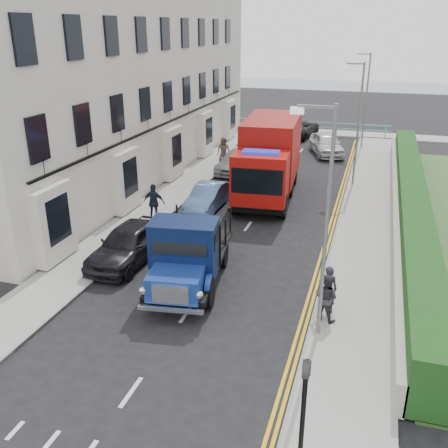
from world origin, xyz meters
The scene contains 23 objects.
ground centered at (0.00, 0.00, 0.00)m, with size 120.00×120.00×0.00m, color black.
pavement_west centered at (-5.20, 9.00, 0.06)m, with size 2.40×38.00×0.12m, color gray.
pavement_east centered at (5.30, 9.00, 0.06)m, with size 2.60×38.00×0.12m, color gray.
promenade centered at (0.00, 29.00, 0.06)m, with size 30.00×2.50×0.12m, color gray.
sea_plane centered at (0.00, 60.00, 0.00)m, with size 120.00×120.00×0.00m, color slate.
terrace_west centered at (-9.47, 13.00, 7.17)m, with size 6.31×30.20×14.25m.
garden_east centered at (7.21, 9.00, 0.90)m, with size 1.45×28.00×1.75m.
seafront_railing centered at (0.00, 28.20, 0.58)m, with size 13.00×0.08×1.11m.
lamp_near centered at (4.18, -2.00, 4.00)m, with size 1.23×0.18×7.00m.
lamp_mid centered at (4.18, 14.00, 4.00)m, with size 1.23×0.18×7.00m.
lamp_far centered at (4.18, 24.00, 4.00)m, with size 1.23×0.18×7.00m.
traffic_signal centered at (4.60, -7.50, 2.07)m, with size 0.16×0.20×3.10m.
bedford_lorry centered at (-0.54, -0.59, 1.24)m, with size 3.02×5.93×2.70m.
red_lorry centered at (-0.06, 10.68, 2.23)m, with size 3.32×8.17×4.18m.
parked_car_front centered at (-3.60, 1.00, 0.78)m, with size 1.84×4.59×1.56m, color black.
parked_car_mid centered at (-2.60, 7.75, 0.64)m, with size 1.36×3.91×1.29m, color #5981BF.
parked_car_rear centered at (-3.15, 15.07, 0.65)m, with size 1.83×4.50×1.31m, color #A5A5A9.
seafront_car_left centered at (-1.02, 26.98, 0.72)m, with size 2.38×5.17×1.44m, color black.
seafront_car_right centered at (1.92, 21.29, 0.79)m, with size 1.87×4.66×1.59m, color silver.
pedestrian_east_near centered at (4.40, -0.70, 0.94)m, with size 0.60×0.39×1.64m, color #222428.
pedestrian_east_far centered at (4.40, -1.18, 0.90)m, with size 0.76×0.59×1.56m, color #302C36.
pedestrian_west_near centered at (-4.40, 5.15, 1.02)m, with size 1.06×0.44×1.81m, color black.
pedestrian_west_far centered at (-4.40, 16.30, 1.01)m, with size 0.87×0.56×1.78m, color #463932.
Camera 1 is at (5.38, -15.21, 8.88)m, focal length 40.00 mm.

